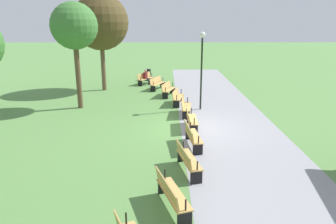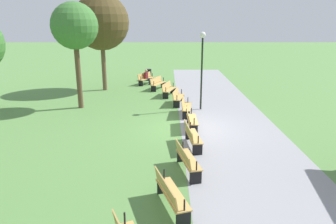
{
  "view_description": "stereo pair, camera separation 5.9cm",
  "coord_description": "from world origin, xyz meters",
  "views": [
    {
      "loc": [
        13.93,
        -1.22,
        4.89
      ],
      "look_at": [
        -0.0,
        -1.13,
        0.8
      ],
      "focal_mm": 33.46,
      "sensor_mm": 36.0,
      "label": 1
    },
    {
      "loc": [
        13.93,
        -1.16,
        4.89
      ],
      "look_at": [
        -0.0,
        -1.13,
        0.8
      ],
      "focal_mm": 33.46,
      "sensor_mm": 36.0,
      "label": 2
    }
  ],
  "objects": [
    {
      "name": "bench_5",
      "position": [
        -0.0,
        -0.07,
        0.47
      ],
      "size": [
        1.78,
        0.47,
        0.89
      ],
      "color": "tan",
      "rests_on": "ground"
    },
    {
      "name": "trash_bin",
      "position": [
        -12.31,
        -2.74,
        0.47
      ],
      "size": [
        0.47,
        0.47,
        0.94
      ],
      "primitive_type": "cylinder",
      "color": "black",
      "rests_on": "ground"
    },
    {
      "name": "person_seated",
      "position": [
        -10.53,
        -2.76,
        0.64
      ],
      "size": [
        0.52,
        0.6,
        1.2
      ],
      "rotation": [
        0.0,
        0.0,
        -0.52
      ],
      "color": "maroon",
      "rests_on": "ground"
    },
    {
      "name": "bench_3",
      "position": [
        -4.42,
        -0.52,
        0.47
      ],
      "size": [
        1.84,
        0.83,
        0.89
      ],
      "rotation": [
        0.0,
        0.0,
        -0.21
      ],
      "color": "tan",
      "rests_on": "ground"
    },
    {
      "name": "tree_2",
      "position": [
        -3.67,
        -6.19,
        4.55
      ],
      "size": [
        2.55,
        2.55,
        5.88
      ],
      "color": "brown",
      "rests_on": "ground"
    },
    {
      "name": "bench_4",
      "position": [
        -2.22,
        -0.18,
        0.47
      ],
      "size": [
        1.82,
        0.65,
        0.89
      ],
      "rotation": [
        0.0,
        0.0,
        -0.1
      ],
      "color": "tan",
      "rests_on": "ground"
    },
    {
      "name": "bench_7",
      "position": [
        4.42,
        -0.52,
        0.47
      ],
      "size": [
        1.84,
        0.83,
        0.89
      ],
      "rotation": [
        0.0,
        0.0,
        0.21
      ],
      "color": "tan",
      "rests_on": "ground"
    },
    {
      "name": "bench_8",
      "position": [
        6.57,
        -1.09,
        0.47
      ],
      "size": [
        1.84,
        0.99,
        0.89
      ],
      "rotation": [
        0.0,
        0.0,
        0.31
      ],
      "color": "tan",
      "rests_on": "ground"
    },
    {
      "name": "tree_1",
      "position": [
        -8.51,
        -5.71,
        4.75
      ],
      "size": [
        3.85,
        3.85,
        6.69
      ],
      "color": "brown",
      "rests_on": "ground"
    },
    {
      "name": "bench_1",
      "position": [
        -8.65,
        -1.87,
        0.47
      ],
      "size": [
        1.82,
        1.15,
        0.89
      ],
      "rotation": [
        0.0,
        0.0,
        -0.41
      ],
      "color": "tan",
      "rests_on": "ground"
    },
    {
      "name": "bench_0",
      "position": [
        -10.63,
        -2.87,
        0.47
      ],
      "size": [
        1.78,
        1.29,
        0.89
      ],
      "rotation": [
        0.0,
        0.0,
        -0.52
      ],
      "color": "tan",
      "rests_on": "ground"
    },
    {
      "name": "ground_plane",
      "position": [
        0.0,
        0.0,
        0.0
      ],
      "size": [
        120.0,
        120.0,
        0.0
      ],
      "primitive_type": "plane",
      "color": "#5B8C47"
    },
    {
      "name": "bench_6",
      "position": [
        2.22,
        -0.18,
        0.47
      ],
      "size": [
        1.82,
        0.65,
        0.89
      ],
      "rotation": [
        0.0,
        0.0,
        0.1
      ],
      "color": "tan",
      "rests_on": "ground"
    },
    {
      "name": "path_paving",
      "position": [
        0.0,
        1.77,
        0.0
      ],
      "size": [
        36.4,
        4.6,
        0.01
      ],
      "primitive_type": "cube",
      "color": "#939399",
      "rests_on": "ground"
    },
    {
      "name": "bench_2",
      "position": [
        -6.57,
        -1.09,
        0.47
      ],
      "size": [
        1.84,
        0.99,
        0.89
      ],
      "rotation": [
        0.0,
        0.0,
        -0.31
      ],
      "color": "tan",
      "rests_on": "ground"
    },
    {
      "name": "lamp_post",
      "position": [
        -3.31,
        0.75,
        2.97
      ],
      "size": [
        0.32,
        0.32,
        4.3
      ],
      "color": "black",
      "rests_on": "ground"
    }
  ]
}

